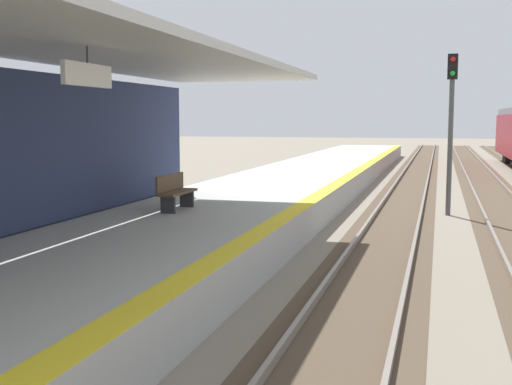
# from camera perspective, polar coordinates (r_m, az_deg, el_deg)

# --- Properties ---
(station_platform) EXTENTS (5.00, 80.00, 0.91)m
(station_platform) POSITION_cam_1_polar(r_m,az_deg,el_deg) (17.52, -3.22, -2.36)
(station_platform) COLOR #A8A8A3
(station_platform) RESTS_ON ground
(track_pair_nearest_platform) EXTENTS (2.34, 120.00, 0.16)m
(track_pair_nearest_platform) POSITION_cam_1_polar(r_m,az_deg,el_deg) (20.64, 12.14, -2.29)
(track_pair_nearest_platform) COLOR #4C3D2D
(track_pair_nearest_platform) RESTS_ON ground
(rail_signal_post) EXTENTS (0.32, 0.34, 5.20)m
(rail_signal_post) POSITION_cam_1_polar(r_m,az_deg,el_deg) (22.00, 16.72, 6.34)
(rail_signal_post) COLOR #4C4C4C
(rail_signal_post) RESTS_ON ground
(platform_bench) EXTENTS (0.45, 1.60, 0.88)m
(platform_bench) POSITION_cam_1_polar(r_m,az_deg,el_deg) (16.12, -7.12, 0.14)
(platform_bench) COLOR brown
(platform_bench) RESTS_ON station_platform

